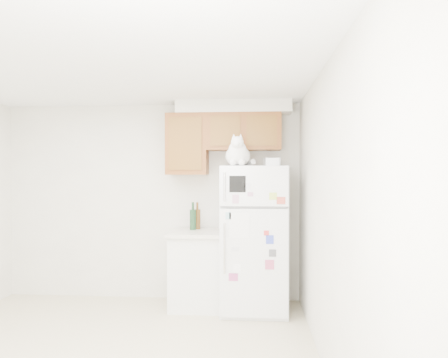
# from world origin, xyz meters

# --- Properties ---
(room_shell) EXTENTS (3.84, 4.04, 2.52)m
(room_shell) POSITION_xyz_m (0.12, 0.24, 1.67)
(room_shell) COLOR silver
(room_shell) RESTS_ON ground_plane
(refrigerator) EXTENTS (0.76, 0.78, 1.70)m
(refrigerator) POSITION_xyz_m (1.33, 1.61, 0.85)
(refrigerator) COLOR white
(refrigerator) RESTS_ON ground_plane
(base_counter) EXTENTS (0.64, 0.64, 0.92)m
(base_counter) POSITION_xyz_m (0.64, 1.68, 0.46)
(base_counter) COLOR white
(base_counter) RESTS_ON ground_plane
(cat) EXTENTS (0.34, 0.50, 0.35)m
(cat) POSITION_xyz_m (1.14, 1.39, 1.83)
(cat) COLOR white
(cat) RESTS_ON refrigerator
(storage_box_back) EXTENTS (0.20, 0.16, 0.10)m
(storage_box_back) POSITION_xyz_m (1.54, 1.69, 1.75)
(storage_box_back) COLOR white
(storage_box_back) RESTS_ON refrigerator
(storage_box_front) EXTENTS (0.16, 0.12, 0.09)m
(storage_box_front) POSITION_xyz_m (1.54, 1.46, 1.74)
(storage_box_front) COLOR white
(storage_box_front) RESTS_ON refrigerator
(bottle_green) EXTENTS (0.08, 0.08, 0.34)m
(bottle_green) POSITION_xyz_m (0.57, 1.78, 1.09)
(bottle_green) COLOR #19381E
(bottle_green) RESTS_ON base_counter
(bottle_amber) EXTENTS (0.08, 0.08, 0.34)m
(bottle_amber) POSITION_xyz_m (0.62, 1.85, 1.09)
(bottle_amber) COLOR #593814
(bottle_amber) RESTS_ON base_counter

